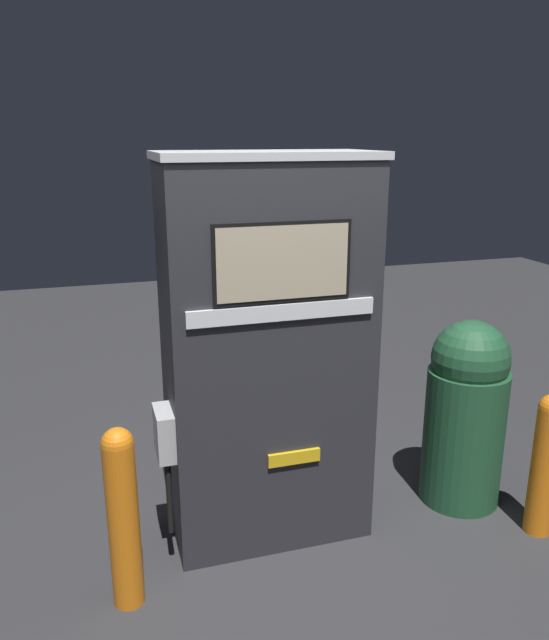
# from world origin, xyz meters

# --- Properties ---
(ground_plane) EXTENTS (14.00, 14.00, 0.00)m
(ground_plane) POSITION_xyz_m (0.00, 0.00, 0.00)
(ground_plane) COLOR #2D2D30
(gas_pump) EXTENTS (1.20, 0.57, 2.16)m
(gas_pump) POSITION_xyz_m (-0.00, 0.26, 1.08)
(gas_pump) COLOR #28282D
(gas_pump) RESTS_ON ground_plane
(safety_bollard) EXTENTS (0.15, 0.15, 0.95)m
(safety_bollard) POSITION_xyz_m (-0.84, -0.13, 0.50)
(safety_bollard) COLOR orange
(safety_bollard) RESTS_ON ground_plane
(trash_bin) EXTENTS (0.49, 0.49, 1.18)m
(trash_bin) POSITION_xyz_m (1.25, 0.20, 0.60)
(trash_bin) COLOR #1E4C2D
(trash_bin) RESTS_ON ground_plane
(safety_bollard_far) EXTENTS (0.15, 0.15, 0.86)m
(safety_bollard_far) POSITION_xyz_m (1.50, -0.24, 0.46)
(safety_bollard_far) COLOR orange
(safety_bollard_far) RESTS_ON ground_plane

